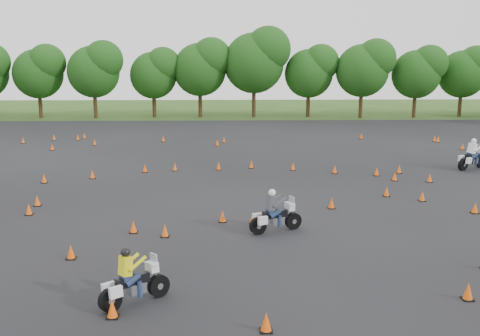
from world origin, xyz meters
The scene contains 7 objects.
ground centered at (0.00, 0.00, 0.00)m, with size 140.00×140.00×0.00m, color #2D5119.
asphalt_pad centered at (0.00, 6.00, 0.01)m, with size 62.00×62.00×0.00m, color black.
treeline centered at (1.98, 34.83, 4.64)m, with size 86.96×32.54×10.95m.
traffic_cones centered at (-0.07, 5.87, 0.23)m, with size 33.31×33.22×0.45m.
rider_grey centered at (1.14, -2.28, 0.83)m, with size 2.14×0.66×1.65m, color #3D3F45, non-canonical shape.
rider_yellow centered at (-3.11, -8.26, 0.79)m, with size 2.03×0.62×1.56m, color yellow, non-canonical shape.
rider_white centered at (13.92, 9.33, 0.94)m, with size 2.41×0.74×1.86m, color white, non-canonical shape.
Camera 1 is at (-0.79, -21.38, 6.22)m, focal length 40.00 mm.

